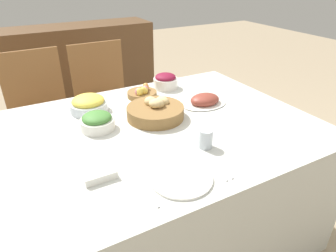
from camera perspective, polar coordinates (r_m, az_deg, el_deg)
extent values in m
plane|color=tan|center=(2.00, -1.70, -19.36)|extent=(12.00, 12.00, 0.00)
cube|color=silver|center=(1.74, -1.87, -11.00)|extent=(1.61, 1.19, 0.75)
cylinder|color=brown|center=(2.26, -25.07, -8.37)|extent=(0.03, 0.03, 0.46)
cylinder|color=brown|center=(2.30, -15.62, -5.86)|extent=(0.03, 0.03, 0.46)
cylinder|color=brown|center=(2.60, -26.32, -3.79)|extent=(0.03, 0.03, 0.46)
cylinder|color=brown|center=(2.63, -18.09, -1.68)|extent=(0.03, 0.03, 0.46)
cube|color=brown|center=(2.32, -22.31, 0.17)|extent=(0.44, 0.44, 0.02)
cube|color=brown|center=(2.41, -24.31, 7.42)|extent=(0.42, 0.03, 0.49)
cylinder|color=brown|center=(2.31, -13.57, -5.45)|extent=(0.03, 0.03, 0.46)
cylinder|color=brown|center=(2.41, -4.76, -3.09)|extent=(0.03, 0.03, 0.46)
cylinder|color=brown|center=(2.64, -16.02, -1.26)|extent=(0.03, 0.03, 0.46)
cylinder|color=brown|center=(2.73, -8.18, 0.65)|extent=(0.03, 0.03, 0.46)
cube|color=brown|center=(2.40, -11.14, 2.77)|extent=(0.42, 0.42, 0.02)
cube|color=brown|center=(2.49, -13.22, 9.78)|extent=(0.42, 0.02, 0.49)
cube|color=brown|center=(3.33, -15.85, 9.78)|extent=(1.45, 0.44, 0.96)
cylinder|color=olive|center=(1.61, -2.42, 2.63)|extent=(0.31, 0.31, 0.07)
ellipsoid|color=#E0C184|center=(1.64, -1.06, 4.73)|extent=(0.08, 0.10, 0.05)
ellipsoid|color=#E0C184|center=(1.59, -1.95, 4.32)|extent=(0.09, 0.09, 0.05)
ellipsoid|color=#E0C184|center=(1.58, -2.43, 4.28)|extent=(0.09, 0.10, 0.05)
ellipsoid|color=#E0C184|center=(1.63, -3.37, 4.73)|extent=(0.07, 0.08, 0.05)
cylinder|color=olive|center=(1.89, -4.96, 6.06)|extent=(0.18, 0.18, 0.03)
ellipsoid|color=pink|center=(1.87, -4.38, 7.01)|extent=(0.04, 0.04, 0.05)
ellipsoid|color=#F4D151|center=(1.84, -4.73, 6.69)|extent=(0.04, 0.04, 0.05)
ellipsoid|color=#F29E4C|center=(1.90, -4.26, 7.45)|extent=(0.04, 0.04, 0.05)
ellipsoid|color=#F4D151|center=(1.85, -4.37, 6.68)|extent=(0.03, 0.03, 0.04)
ellipsoid|color=pink|center=(1.83, -5.78, 6.49)|extent=(0.04, 0.04, 0.05)
ellipsoid|color=#F4D151|center=(1.82, -5.40, 6.46)|extent=(0.04, 0.04, 0.05)
ellipsoid|color=white|center=(1.79, 6.99, 4.28)|extent=(0.28, 0.19, 0.01)
ellipsoid|color=brown|center=(1.78, 7.03, 4.99)|extent=(0.18, 0.14, 0.07)
cylinder|color=silver|center=(1.74, -14.83, 3.55)|extent=(0.21, 0.21, 0.05)
ellipsoid|color=#F4DB4C|center=(1.73, -14.98, 4.69)|extent=(0.18, 0.18, 0.06)
cylinder|color=white|center=(1.54, -13.27, 0.38)|extent=(0.17, 0.17, 0.05)
ellipsoid|color=#478438|center=(1.52, -13.42, 1.57)|extent=(0.15, 0.15, 0.05)
cylinder|color=white|center=(2.02, -0.48, 8.17)|extent=(0.16, 0.16, 0.07)
ellipsoid|color=maroon|center=(2.00, -0.48, 9.31)|extent=(0.14, 0.14, 0.05)
cylinder|color=white|center=(1.17, 2.50, -9.94)|extent=(0.25, 0.25, 0.01)
cube|color=silver|center=(1.12, -4.16, -12.28)|extent=(0.01, 0.19, 0.00)
cube|color=silver|center=(1.24, 8.42, -7.89)|extent=(0.01, 0.19, 0.00)
cube|color=silver|center=(1.26, 9.53, -7.48)|extent=(0.01, 0.19, 0.00)
cylinder|color=silver|center=(1.35, 7.18, -2.39)|extent=(0.06, 0.06, 0.09)
cube|color=white|center=(1.20, -12.98, -8.99)|extent=(0.12, 0.08, 0.03)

